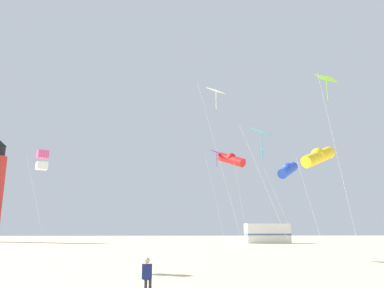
# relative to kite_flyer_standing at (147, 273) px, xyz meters

# --- Properties ---
(kite_flyer_standing) EXTENTS (0.35, 0.52, 1.16)m
(kite_flyer_standing) POSITION_rel_kite_flyer_standing_xyz_m (0.00, 0.00, 0.00)
(kite_flyer_standing) COLOR navy
(kite_flyer_standing) RESTS_ON ground
(kite_tube_blue) EXTENTS (2.80, 2.94, 6.96)m
(kite_tube_blue) POSITION_rel_kite_flyer_standing_xyz_m (9.01, 11.71, 5.65)
(kite_tube_blue) COLOR silver
(kite_tube_blue) RESTS_ON ground
(kite_tube_scarlet) EXTENTS (2.36, 2.42, 8.20)m
(kite_tube_scarlet) POSITION_rel_kite_flyer_standing_xyz_m (5.39, 14.49, 6.89)
(kite_tube_scarlet) COLOR silver
(kite_tube_scarlet) RESTS_ON ground
(kite_tube_gold) EXTENTS (2.48, 2.17, 6.89)m
(kite_tube_gold) POSITION_rel_kite_flyer_standing_xyz_m (9.12, 6.31, 5.57)
(kite_tube_gold) COLOR silver
(kite_tube_gold) RESTS_ON ground
(kite_diamond_white) EXTENTS (2.79, 2.14, 10.68)m
(kite_diamond_white) POSITION_rel_kite_flyer_standing_xyz_m (3.44, 7.28, 9.39)
(kite_diamond_white) COLOR silver
(kite_diamond_white) RESTS_ON ground
(kite_diamond_lime) EXTENTS (1.44, 1.34, 9.92)m
(kite_diamond_lime) POSITION_rel_kite_flyer_standing_xyz_m (8.70, 3.36, 8.69)
(kite_diamond_lime) COLOR silver
(kite_diamond_lime) RESTS_ON ground
(kite_diamond_violet) EXTENTS (1.79, 1.71, 8.41)m
(kite_diamond_violet) POSITION_rel_kite_flyer_standing_xyz_m (4.31, 15.20, 7.28)
(kite_diamond_violet) COLOR silver
(kite_diamond_violet) RESTS_ON ground
(kite_box_rainbow) EXTENTS (1.62, 1.54, 6.71)m
(kite_box_rainbow) POSITION_rel_kite_flyer_standing_xyz_m (-6.95, 7.96, 5.52)
(kite_box_rainbow) COLOR silver
(kite_box_rainbow) RESTS_ON ground
(kite_diamond_cyan) EXTENTS (2.50, 1.86, 6.70)m
(kite_diamond_cyan) POSITION_rel_kite_flyer_standing_xyz_m (4.88, 2.07, 5.65)
(kite_diamond_cyan) COLOR silver
(kite_diamond_cyan) RESTS_ON ground
(rv_van_white) EXTENTS (6.55, 2.66, 2.80)m
(rv_van_white) POSITION_rel_kite_flyer_standing_xyz_m (14.53, 40.92, 0.78)
(rv_van_white) COLOR white
(rv_van_white) RESTS_ON ground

